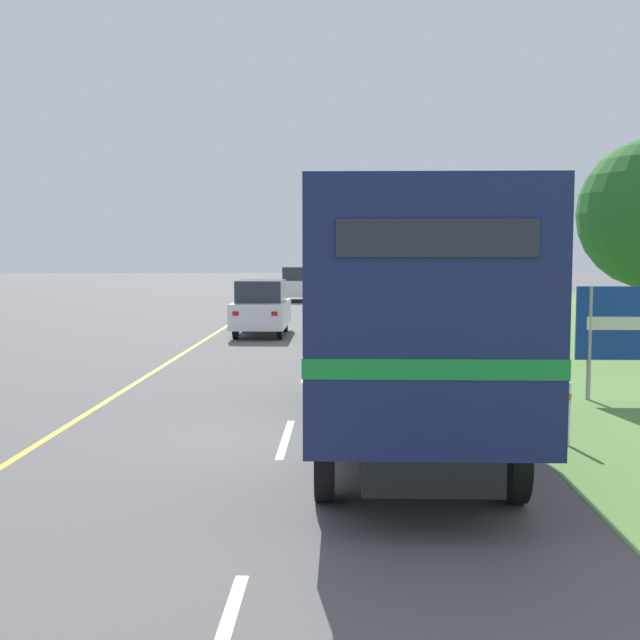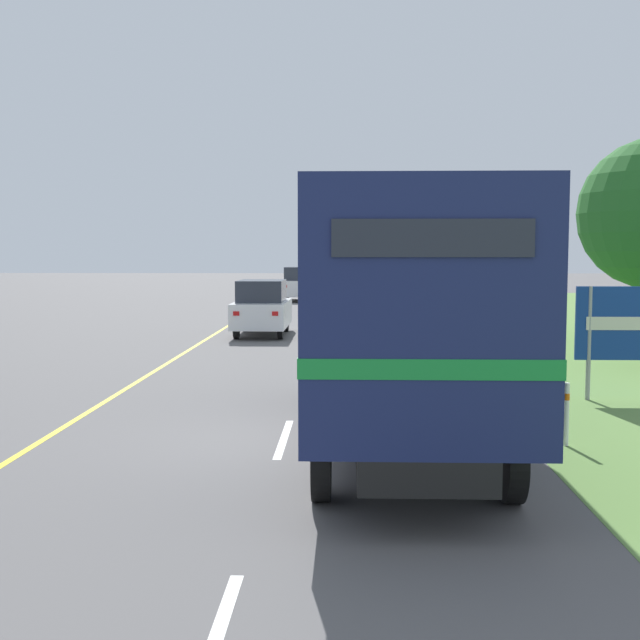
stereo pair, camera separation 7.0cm
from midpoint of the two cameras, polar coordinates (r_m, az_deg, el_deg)
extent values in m
plane|color=#5B5959|center=(12.39, -2.48, -8.60)|extent=(200.00, 200.00, 0.00)
cube|color=yellow|center=(26.89, -8.01, -1.36)|extent=(0.12, 62.66, 0.01)
cube|color=white|center=(12.56, -2.42, -8.40)|extent=(0.12, 2.60, 0.01)
cube|color=white|center=(19.04, -0.91, -3.86)|extent=(0.12, 2.60, 0.01)
cube|color=white|center=(25.57, -0.17, -1.63)|extent=(0.12, 2.60, 0.01)
cube|color=white|center=(32.14, 0.26, -0.31)|extent=(0.12, 2.60, 0.01)
cube|color=white|center=(38.71, 0.55, 0.56)|extent=(0.12, 2.60, 0.01)
cylinder|color=black|center=(15.94, 1.00, -3.75)|extent=(0.22, 1.00, 1.00)
cylinder|color=black|center=(16.06, 8.83, -3.75)|extent=(0.22, 1.00, 1.00)
cylinder|color=black|center=(9.42, 0.33, -9.79)|extent=(0.22, 1.00, 1.00)
cylinder|color=black|center=(9.61, 13.64, -9.63)|extent=(0.22, 1.00, 1.00)
cube|color=black|center=(12.25, 5.85, -5.53)|extent=(1.40, 8.85, 0.36)
cube|color=navy|center=(11.02, 6.29, 1.53)|extent=(2.54, 6.75, 2.78)
cube|color=#198C38|center=(11.06, 6.27, -0.99)|extent=(2.56, 6.77, 0.20)
cube|color=#232833|center=(7.63, 8.27, 5.80)|extent=(1.90, 0.03, 0.36)
cube|color=navy|center=(15.45, 5.04, 0.85)|extent=(2.44, 2.10, 1.90)
cube|color=#283342|center=(16.50, 4.85, 1.92)|extent=(2.16, 0.03, 0.85)
cylinder|color=black|center=(29.31, -5.23, -0.19)|extent=(0.16, 0.66, 0.66)
cylinder|color=black|center=(29.16, -2.35, -0.19)|extent=(0.16, 0.66, 0.66)
cylinder|color=black|center=(26.83, -5.89, -0.65)|extent=(0.16, 0.66, 0.66)
cylinder|color=black|center=(26.67, -2.75, -0.66)|extent=(0.16, 0.66, 0.66)
cube|color=white|center=(27.95, -4.05, 0.47)|extent=(1.80, 4.04, 0.86)
cube|color=#282D38|center=(27.74, -4.10, 2.09)|extent=(1.55, 2.22, 0.73)
cube|color=red|center=(26.00, -5.90, 0.46)|extent=(0.20, 0.03, 0.14)
cube|color=red|center=(25.86, -3.14, 0.46)|extent=(0.20, 0.03, 0.14)
cylinder|color=black|center=(39.42, 1.93, 1.11)|extent=(0.16, 0.66, 0.66)
cylinder|color=black|center=(39.45, 4.07, 1.11)|extent=(0.16, 0.66, 0.66)
cylinder|color=black|center=(36.74, 1.92, 0.84)|extent=(0.16, 0.66, 0.66)
cylinder|color=black|center=(36.77, 4.23, 0.83)|extent=(0.16, 0.66, 0.66)
cube|color=gray|center=(38.06, 3.04, 1.61)|extent=(1.80, 4.33, 0.84)
cube|color=#282D38|center=(37.85, 3.05, 2.77)|extent=(1.55, 2.38, 0.72)
cube|color=red|center=(35.87, 2.10, 1.65)|extent=(0.20, 0.03, 0.14)
cube|color=red|center=(35.90, 4.11, 1.65)|extent=(0.20, 0.03, 0.14)
cylinder|color=black|center=(49.16, -2.26, 1.85)|extent=(0.16, 0.66, 0.66)
cylinder|color=black|center=(49.07, -0.54, 1.84)|extent=(0.16, 0.66, 0.66)
cylinder|color=black|center=(46.57, -2.49, 1.68)|extent=(0.16, 0.66, 0.66)
cylinder|color=black|center=(46.48, -0.68, 1.68)|extent=(0.16, 0.66, 0.66)
cube|color=white|center=(47.79, -1.49, 2.31)|extent=(1.80, 4.19, 0.92)
cube|color=#282D38|center=(47.59, -1.51, 3.32)|extent=(1.55, 2.30, 0.78)
cube|color=red|center=(45.73, -2.44, 2.40)|extent=(0.20, 0.03, 0.14)
cube|color=red|center=(45.65, -0.86, 2.40)|extent=(0.20, 0.03, 0.14)
cylinder|color=#9E9EA3|center=(16.45, 18.69, -1.59)|extent=(0.09, 0.09, 2.22)
cube|color=navy|center=(16.60, 20.82, -0.22)|extent=(1.80, 0.06, 1.43)
cube|color=silver|center=(16.57, 20.85, -0.23)|extent=(1.41, 0.02, 0.26)
cylinder|color=white|center=(12.55, 17.29, -6.43)|extent=(0.07, 0.07, 0.95)
cylinder|color=orange|center=(12.50, 17.32, -5.24)|extent=(0.08, 0.08, 0.10)
camera|label=1|loc=(0.04, -89.90, 0.01)|focal=45.00mm
camera|label=2|loc=(0.04, 90.10, -0.01)|focal=45.00mm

